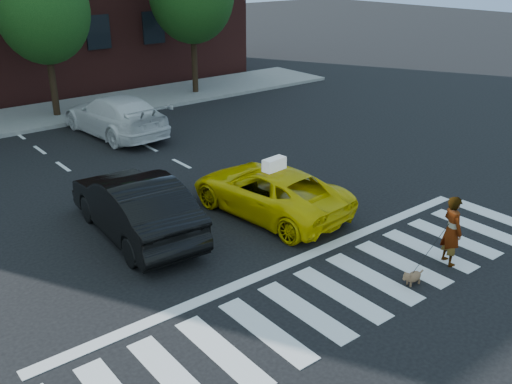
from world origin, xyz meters
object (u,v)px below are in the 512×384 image
taxi (269,191)px  dog (412,277)px  black_sedan (135,206)px  woman (452,230)px  white_suv (115,115)px

taxi → dog: (0.04, -4.69, -0.46)m
dog → black_sedan: bearing=130.6°
black_sedan → woman: size_ratio=2.92×
taxi → black_sedan: bearing=-23.6°
taxi → white_suv: (0.00, 9.22, 0.12)m
black_sedan → dog: (3.44, -5.75, -0.60)m
taxi → white_suv: white_suv is taller
white_suv → dog: bearing=86.1°
black_sedan → woman: woman is taller
taxi → dog: taxi is taller
taxi → woman: bearing=100.9°
taxi → woman: woman is taller
white_suv → dog: white_suv is taller
black_sedan → dog: bearing=124.9°
black_sedan → dog: 6.72m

